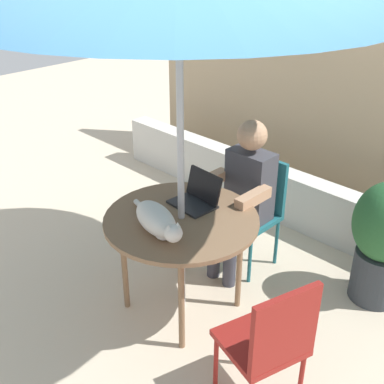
{
  "coord_description": "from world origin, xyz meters",
  "views": [
    {
      "loc": [
        1.98,
        -1.92,
        2.4
      ],
      "look_at": [
        0.0,
        0.1,
        0.89
      ],
      "focal_mm": 45.98,
      "sensor_mm": 36.0,
      "label": 1
    }
  ],
  "objects_px": {
    "potted_plant_near_fence": "(384,237)",
    "cat": "(158,221)",
    "chair_occupied": "(255,204)",
    "laptop": "(198,195)",
    "chair_empty": "(271,340)",
    "patio_table": "(181,225)",
    "person_seated": "(244,191)"
  },
  "relations": [
    {
      "from": "chair_empty",
      "to": "laptop",
      "type": "bearing_deg",
      "value": 153.46
    },
    {
      "from": "patio_table",
      "to": "person_seated",
      "type": "xyz_separation_m",
      "value": [
        0.0,
        0.65,
        0.01
      ]
    },
    {
      "from": "patio_table",
      "to": "chair_empty",
      "type": "height_order",
      "value": "chair_empty"
    },
    {
      "from": "laptop",
      "to": "cat",
      "type": "distance_m",
      "value": 0.45
    },
    {
      "from": "chair_occupied",
      "to": "laptop",
      "type": "bearing_deg",
      "value": -95.38
    },
    {
      "from": "chair_occupied",
      "to": "laptop",
      "type": "distance_m",
      "value": 0.66
    },
    {
      "from": "potted_plant_near_fence",
      "to": "chair_empty",
      "type": "bearing_deg",
      "value": -89.42
    },
    {
      "from": "chair_occupied",
      "to": "chair_empty",
      "type": "height_order",
      "value": "same"
    },
    {
      "from": "patio_table",
      "to": "laptop",
      "type": "bearing_deg",
      "value": 104.3
    },
    {
      "from": "potted_plant_near_fence",
      "to": "cat",
      "type": "bearing_deg",
      "value": -125.33
    },
    {
      "from": "chair_occupied",
      "to": "person_seated",
      "type": "relative_size",
      "value": 0.72
    },
    {
      "from": "patio_table",
      "to": "chair_occupied",
      "type": "height_order",
      "value": "chair_occupied"
    },
    {
      "from": "laptop",
      "to": "potted_plant_near_fence",
      "type": "distance_m",
      "value": 1.33
    },
    {
      "from": "laptop",
      "to": "cat",
      "type": "height_order",
      "value": "laptop"
    },
    {
      "from": "patio_table",
      "to": "chair_occupied",
      "type": "relative_size",
      "value": 1.15
    },
    {
      "from": "cat",
      "to": "potted_plant_near_fence",
      "type": "xyz_separation_m",
      "value": [
        0.91,
        1.28,
        -0.31
      ]
    },
    {
      "from": "chair_empty",
      "to": "cat",
      "type": "bearing_deg",
      "value": 176.5
    },
    {
      "from": "chair_occupied",
      "to": "laptop",
      "type": "relative_size",
      "value": 2.8
    },
    {
      "from": "patio_table",
      "to": "cat",
      "type": "xyz_separation_m",
      "value": [
        0.03,
        -0.23,
        0.15
      ]
    },
    {
      "from": "chair_empty",
      "to": "person_seated",
      "type": "relative_size",
      "value": 0.72
    },
    {
      "from": "potted_plant_near_fence",
      "to": "laptop",
      "type": "bearing_deg",
      "value": -139.76
    },
    {
      "from": "chair_empty",
      "to": "person_seated",
      "type": "distance_m",
      "value": 1.34
    },
    {
      "from": "patio_table",
      "to": "chair_empty",
      "type": "distance_m",
      "value": 1.0
    },
    {
      "from": "patio_table",
      "to": "potted_plant_near_fence",
      "type": "distance_m",
      "value": 1.42
    },
    {
      "from": "laptop",
      "to": "potted_plant_near_fence",
      "type": "relative_size",
      "value": 0.34
    },
    {
      "from": "patio_table",
      "to": "chair_empty",
      "type": "xyz_separation_m",
      "value": [
        0.95,
        -0.28,
        -0.16
      ]
    },
    {
      "from": "chair_empty",
      "to": "potted_plant_near_fence",
      "type": "height_order",
      "value": "potted_plant_near_fence"
    },
    {
      "from": "laptop",
      "to": "potted_plant_near_fence",
      "type": "xyz_separation_m",
      "value": [
        0.99,
        0.84,
        -0.29
      ]
    },
    {
      "from": "chair_occupied",
      "to": "cat",
      "type": "xyz_separation_m",
      "value": [
        0.03,
        -1.03,
        0.31
      ]
    },
    {
      "from": "cat",
      "to": "chair_empty",
      "type": "bearing_deg",
      "value": -3.5
    },
    {
      "from": "laptop",
      "to": "patio_table",
      "type": "bearing_deg",
      "value": -75.7
    },
    {
      "from": "chair_occupied",
      "to": "chair_empty",
      "type": "distance_m",
      "value": 1.45
    }
  ]
}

